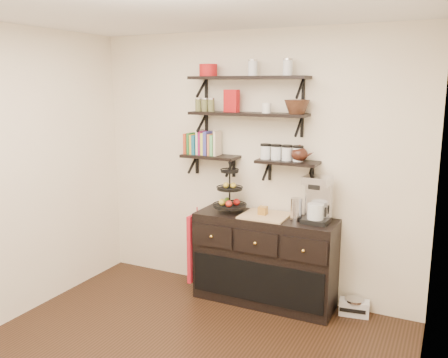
# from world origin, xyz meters

# --- Properties ---
(ceiling) EXTENTS (3.50, 3.50, 0.02)m
(ceiling) POSITION_xyz_m (0.00, 0.00, 2.70)
(ceiling) COLOR white
(ceiling) RESTS_ON back_wall
(back_wall) EXTENTS (3.50, 0.02, 2.70)m
(back_wall) POSITION_xyz_m (0.00, 1.75, 1.35)
(back_wall) COLOR white
(back_wall) RESTS_ON ground
(right_wall) EXTENTS (0.02, 3.50, 2.70)m
(right_wall) POSITION_xyz_m (1.75, 0.00, 1.35)
(right_wall) COLOR white
(right_wall) RESTS_ON ground
(shelf_top) EXTENTS (1.20, 0.27, 0.23)m
(shelf_top) POSITION_xyz_m (0.00, 1.62, 2.23)
(shelf_top) COLOR black
(shelf_top) RESTS_ON back_wall
(shelf_mid) EXTENTS (1.20, 0.27, 0.23)m
(shelf_mid) POSITION_xyz_m (0.00, 1.62, 1.88)
(shelf_mid) COLOR black
(shelf_mid) RESTS_ON back_wall
(shelf_low_left) EXTENTS (0.60, 0.25, 0.23)m
(shelf_low_left) POSITION_xyz_m (-0.42, 1.63, 1.43)
(shelf_low_left) COLOR black
(shelf_low_left) RESTS_ON back_wall
(shelf_low_right) EXTENTS (0.60, 0.25, 0.23)m
(shelf_low_right) POSITION_xyz_m (0.42, 1.63, 1.43)
(shelf_low_right) COLOR black
(shelf_low_right) RESTS_ON back_wall
(cookbooks) EXTENTS (0.40, 0.15, 0.26)m
(cookbooks) POSITION_xyz_m (-0.49, 1.63, 1.57)
(cookbooks) COLOR #AE391C
(cookbooks) RESTS_ON shelf_low_left
(glass_canisters) EXTENTS (0.43, 0.10, 0.13)m
(glass_canisters) POSITION_xyz_m (0.36, 1.63, 1.51)
(glass_canisters) COLOR silver
(glass_canisters) RESTS_ON shelf_low_right
(sideboard) EXTENTS (1.40, 0.50, 0.92)m
(sideboard) POSITION_xyz_m (0.24, 1.51, 0.45)
(sideboard) COLOR black
(sideboard) RESTS_ON floor
(fruit_stand) EXTENTS (0.34, 0.34, 0.50)m
(fruit_stand) POSITION_xyz_m (-0.14, 1.52, 1.07)
(fruit_stand) COLOR black
(fruit_stand) RESTS_ON sideboard
(candle) EXTENTS (0.08, 0.08, 0.08)m
(candle) POSITION_xyz_m (0.22, 1.51, 0.96)
(candle) COLOR #966522
(candle) RESTS_ON sideboard
(coffee_maker) EXTENTS (0.25, 0.24, 0.44)m
(coffee_maker) POSITION_xyz_m (0.75, 1.55, 1.11)
(coffee_maker) COLOR black
(coffee_maker) RESTS_ON sideboard
(thermal_carafe) EXTENTS (0.11, 0.11, 0.22)m
(thermal_carafe) POSITION_xyz_m (0.56, 1.49, 1.01)
(thermal_carafe) COLOR silver
(thermal_carafe) RESTS_ON sideboard
(apron) EXTENTS (0.04, 0.30, 0.71)m
(apron) POSITION_xyz_m (-0.49, 1.41, 0.51)
(apron) COLOR #B3132E
(apron) RESTS_ON sideboard
(radio) EXTENTS (0.30, 0.21, 0.17)m
(radio) POSITION_xyz_m (1.12, 1.63, 0.08)
(radio) COLOR silver
(radio) RESTS_ON floor
(recipe_box) EXTENTS (0.17, 0.09, 0.22)m
(recipe_box) POSITION_xyz_m (-0.17, 1.61, 2.01)
(recipe_box) COLOR #A71315
(recipe_box) RESTS_ON shelf_mid
(walnut_bowl) EXTENTS (0.24, 0.24, 0.13)m
(walnut_bowl) POSITION_xyz_m (0.50, 1.61, 1.96)
(walnut_bowl) COLOR black
(walnut_bowl) RESTS_ON shelf_mid
(ramekins) EXTENTS (0.09, 0.09, 0.10)m
(ramekins) POSITION_xyz_m (0.20, 1.61, 1.95)
(ramekins) COLOR white
(ramekins) RESTS_ON shelf_mid
(teapot) EXTENTS (0.23, 0.18, 0.16)m
(teapot) POSITION_xyz_m (0.53, 1.63, 1.53)
(teapot) COLOR #33170F
(teapot) RESTS_ON shelf_low_right
(red_pot) EXTENTS (0.18, 0.18, 0.12)m
(red_pot) POSITION_xyz_m (-0.43, 1.61, 2.31)
(red_pot) COLOR #A71315
(red_pot) RESTS_ON shelf_top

